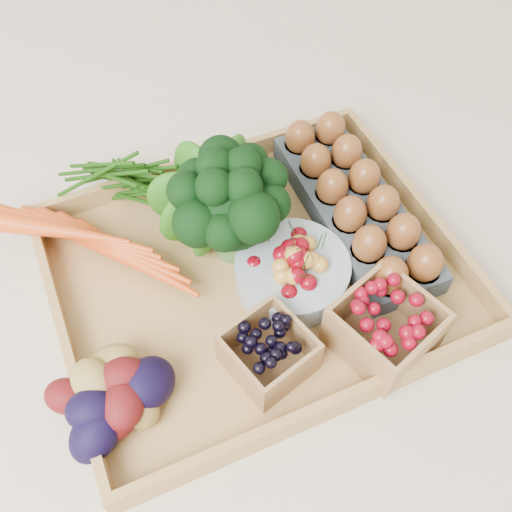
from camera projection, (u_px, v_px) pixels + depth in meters
name	position (u px, v px, depth m)	size (l,w,h in m)	color
ground	(256.00, 280.00, 0.82)	(4.00, 4.00, 0.00)	beige
tray	(256.00, 277.00, 0.82)	(0.55, 0.45, 0.01)	#AF8549
carrots	(107.00, 245.00, 0.81)	(0.24, 0.17, 0.06)	#CC4312
lettuce	(219.00, 189.00, 0.82)	(0.13, 0.13, 0.13)	#21510C
broccoli	(231.00, 222.00, 0.78)	(0.17, 0.17, 0.13)	black
cherry_bowl	(292.00, 272.00, 0.79)	(0.16, 0.16, 0.04)	#8C9EA5
egg_carton	(354.00, 210.00, 0.85)	(0.12, 0.34, 0.04)	#394249
potatoes	(107.00, 392.00, 0.66)	(0.16, 0.16, 0.09)	#450B0C
punnet_blackberry	(269.00, 353.00, 0.70)	(0.09, 0.09, 0.06)	black
punnet_raspberry	(385.00, 327.00, 0.72)	(0.11, 0.11, 0.08)	maroon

